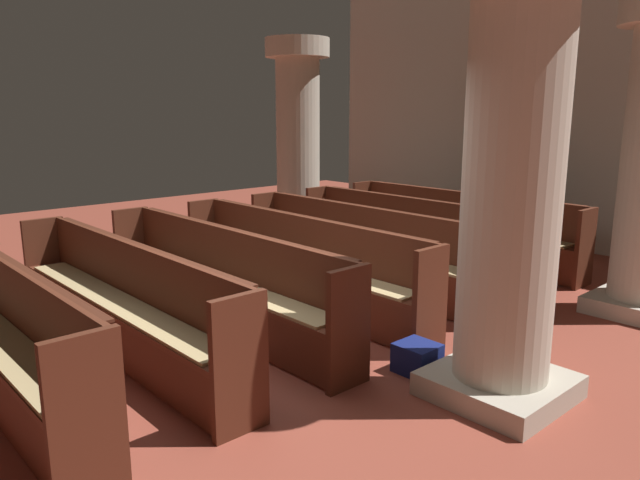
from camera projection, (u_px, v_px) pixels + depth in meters
name	position (u px, v px, depth m)	size (l,w,h in m)	color
ground_plane	(271.00, 352.00, 5.48)	(19.20, 19.20, 0.00)	brown
back_wall	(589.00, 103.00, 9.00)	(10.00, 0.16, 4.50)	beige
pew_row_0	(458.00, 225.00, 8.73)	(3.82, 0.47, 0.99)	#562819
pew_row_1	(413.00, 234.00, 8.06)	(3.82, 0.46, 0.99)	#562819
pew_row_2	(360.00, 246.00, 7.38)	(3.82, 0.46, 0.99)	#562819
pew_row_3	(296.00, 260.00, 6.71)	(3.82, 0.47, 0.99)	#562819
pew_row_4	(218.00, 276.00, 6.03)	(3.82, 0.46, 0.99)	#562819
pew_row_5	(121.00, 297.00, 5.36)	(3.82, 0.46, 0.99)	#562819
pillar_far_side	(298.00, 137.00, 9.95)	(1.04, 1.04, 3.28)	#B6AD9A
pillar_aisle_rear	(513.00, 174.00, 4.27)	(1.03, 1.03, 3.28)	#B6AD9A
lectern	(526.00, 224.00, 9.16)	(0.48, 0.45, 1.08)	#492215
kneeler_box_navy	(417.00, 358.00, 5.03)	(0.33, 0.31, 0.25)	navy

